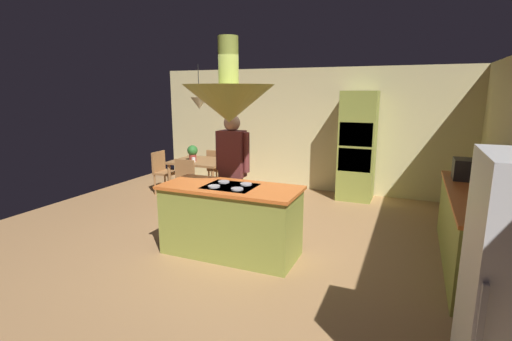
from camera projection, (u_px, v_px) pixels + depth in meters
name	position (u px, v px, depth m)	size (l,w,h in m)	color
ground	(238.00, 247.00, 5.08)	(8.16, 8.16, 0.00)	#AD7F51
wall_back	(308.00, 130.00, 7.92)	(6.80, 0.10, 2.55)	beige
kitchen_island	(231.00, 220.00, 4.80)	(1.78, 0.79, 0.93)	#939E42
counter_run_right	(475.00, 230.00, 4.44)	(0.73, 2.56, 0.91)	#939E42
oven_tower	(357.00, 146.00, 7.18)	(0.66, 0.62, 2.09)	#939E42
dining_table	(201.00, 165.00, 7.30)	(1.07, 0.90, 0.76)	#9E6C3E
person_at_island	(233.00, 166.00, 5.40)	(0.53, 0.23, 1.76)	tan
range_hood	(229.00, 101.00, 4.49)	(1.10, 1.10, 1.00)	#939E42
pendant_light_over_table	(199.00, 103.00, 7.05)	(0.32, 0.32, 0.82)	beige
chair_facing_island	(182.00, 181.00, 6.73)	(0.40, 0.40, 0.87)	#9E6C3E
chair_by_back_wall	(218.00, 167.00, 7.94)	(0.40, 0.40, 0.87)	#9E6C3E
chair_at_corner	(163.00, 169.00, 7.68)	(0.40, 0.40, 0.87)	#9E6C3E
potted_plant_on_table	(193.00, 152.00, 7.22)	(0.20, 0.20, 0.30)	#99382D
cup_on_table	(194.00, 160.00, 7.08)	(0.07, 0.07, 0.09)	white
canister_flour	(490.00, 201.00, 3.76)	(0.14, 0.14, 0.17)	silver
canister_sugar	(487.00, 194.00, 3.92)	(0.10, 0.10, 0.22)	silver
microwave_on_counter	(472.00, 170.00, 5.00)	(0.46, 0.36, 0.28)	#232326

